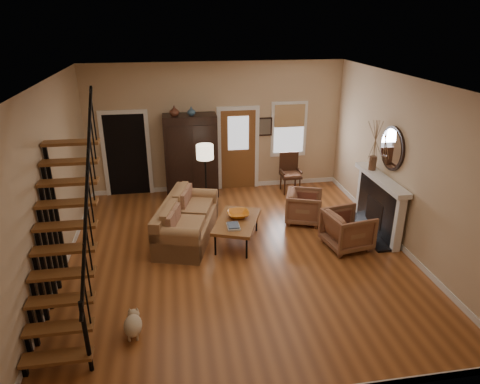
{
  "coord_description": "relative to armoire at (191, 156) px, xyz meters",
  "views": [
    {
      "loc": [
        -1.13,
        -7.16,
        4.34
      ],
      "look_at": [
        0.1,
        0.4,
        1.15
      ],
      "focal_mm": 32.0,
      "sensor_mm": 36.0,
      "label": 1
    }
  ],
  "objects": [
    {
      "name": "room",
      "position": [
        0.29,
        -1.39,
        0.46
      ],
      "size": [
        7.0,
        7.33,
        3.3
      ],
      "color": "#985326",
      "rests_on": "ground"
    },
    {
      "name": "staircase",
      "position": [
        -2.08,
        -4.45,
        0.55
      ],
      "size": [
        0.94,
        2.8,
        3.2
      ],
      "primitive_type": null,
      "color": "brown",
      "rests_on": "ground"
    },
    {
      "name": "fireplace",
      "position": [
        3.83,
        -2.65,
        -0.31
      ],
      "size": [
        0.33,
        1.95,
        2.3
      ],
      "color": "black",
      "rests_on": "ground"
    },
    {
      "name": "armoire",
      "position": [
        0.0,
        0.0,
        0.0
      ],
      "size": [
        1.3,
        0.6,
        2.1
      ],
      "primitive_type": null,
      "color": "black",
      "rests_on": "ground"
    },
    {
      "name": "vase_a",
      "position": [
        -0.35,
        -0.1,
        1.17
      ],
      "size": [
        0.24,
        0.24,
        0.25
      ],
      "primitive_type": "imported",
      "color": "#4C2619",
      "rests_on": "armoire"
    },
    {
      "name": "vase_b",
      "position": [
        0.05,
        -0.1,
        1.16
      ],
      "size": [
        0.2,
        0.2,
        0.21
      ],
      "primitive_type": "imported",
      "color": "#334C60",
      "rests_on": "armoire"
    },
    {
      "name": "sofa",
      "position": [
        -0.23,
        -2.28,
        -0.65
      ],
      "size": [
        1.49,
        2.35,
        0.81
      ],
      "primitive_type": null,
      "rotation": [
        0.0,
        0.0,
        -0.28
      ],
      "color": "#976C44",
      "rests_on": "ground"
    },
    {
      "name": "coffee_table",
      "position": [
        0.75,
        -2.67,
        -0.8
      ],
      "size": [
        1.19,
        1.51,
        0.51
      ],
      "primitive_type": null,
      "rotation": [
        0.0,
        0.0,
        -0.36
      ],
      "color": "brown",
      "rests_on": "ground"
    },
    {
      "name": "bowl",
      "position": [
        0.8,
        -2.52,
        -0.49
      ],
      "size": [
        0.45,
        0.45,
        0.11
      ],
      "primitive_type": "imported",
      "color": "#CB6B17",
      "rests_on": "coffee_table"
    },
    {
      "name": "books",
      "position": [
        0.63,
        -2.97,
        -0.51
      ],
      "size": [
        0.24,
        0.33,
        0.06
      ],
      "primitive_type": null,
      "color": "beige",
      "rests_on": "coffee_table"
    },
    {
      "name": "armchair_left",
      "position": [
        2.9,
        -3.2,
        -0.66
      ],
      "size": [
        0.98,
        0.96,
        0.77
      ],
      "primitive_type": "imported",
      "rotation": [
        0.0,
        0.0,
        1.75
      ],
      "color": "brown",
      "rests_on": "ground"
    },
    {
      "name": "armchair_right",
      "position": [
        2.39,
        -1.95,
        -0.69
      ],
      "size": [
        1.0,
        0.99,
        0.72
      ],
      "primitive_type": "imported",
      "rotation": [
        0.0,
        0.0,
        1.22
      ],
      "color": "brown",
      "rests_on": "ground"
    },
    {
      "name": "floor_lamp",
      "position": [
        0.26,
        -1.22,
        -0.21
      ],
      "size": [
        0.4,
        0.4,
        1.68
      ],
      "primitive_type": null,
      "rotation": [
        0.0,
        0.0,
        -0.05
      ],
      "color": "black",
      "rests_on": "ground"
    },
    {
      "name": "side_chair",
      "position": [
        2.55,
        -0.2,
        -0.54
      ],
      "size": [
        0.54,
        0.54,
        1.02
      ],
      "primitive_type": null,
      "color": "#3D2113",
      "rests_on": "ground"
    },
    {
      "name": "dog",
      "position": [
        -1.16,
        -5.17,
        -0.89
      ],
      "size": [
        0.27,
        0.45,
        0.33
      ],
      "primitive_type": null,
      "rotation": [
        0.0,
        0.0,
        0.01
      ],
      "color": "#CBB28A",
      "rests_on": "ground"
    }
  ]
}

